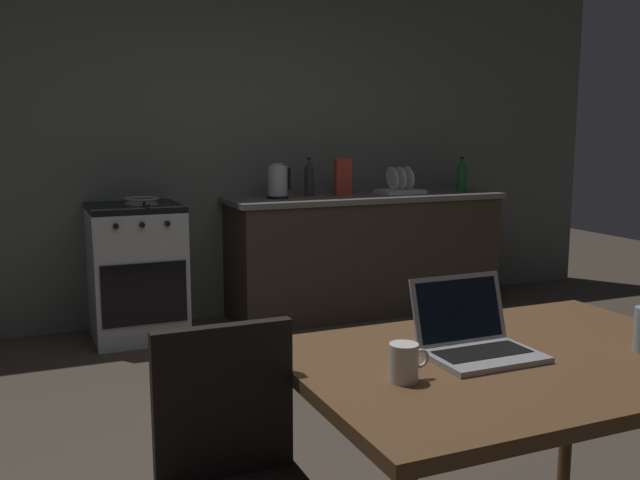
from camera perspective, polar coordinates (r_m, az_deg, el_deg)
The scene contains 14 objects.
ground_plane at distance 3.14m, azimuth 3.26°, elevation -17.72°, with size 12.00×12.00×0.00m, color #473D33.
back_wall at distance 5.35m, azimuth -6.39°, elevation 8.40°, with size 6.40×0.10×2.72m, color #5A605A.
kitchen_counter at distance 5.44m, azimuth 3.67°, elevation -1.08°, with size 2.16×0.64×0.91m.
stove_oven at distance 4.91m, azimuth -14.72°, elevation -2.50°, with size 0.60×0.62×0.91m.
dining_table at distance 2.20m, azimuth 15.48°, elevation -10.75°, with size 1.32×0.92×0.75m.
chair at distance 1.92m, azimuth -6.84°, elevation -18.69°, with size 0.40×0.40×0.90m.
laptop at distance 2.14m, azimuth 12.61°, elevation -7.98°, with size 0.32×0.28×0.22m.
electric_kettle at distance 5.08m, azimuth -3.46°, elevation 4.77°, with size 0.17×0.15×0.25m.
bottle at distance 5.75m, azimuth 11.47°, elevation 5.21°, with size 0.08×0.08×0.28m.
frying_pan at distance 4.82m, azimuth -14.35°, elevation 3.12°, with size 0.24×0.41×0.05m.
coffee_mug at distance 1.89m, azimuth 6.89°, elevation -9.89°, with size 0.12×0.08×0.10m.
cereal_box at distance 5.30m, azimuth 1.89°, elevation 5.16°, with size 0.13×0.05×0.28m.
dish_rack at distance 5.51m, azimuth 6.53°, elevation 4.29°, with size 0.34×0.26×0.21m.
bottle_b at distance 5.26m, azimuth -0.90°, elevation 5.09°, with size 0.07×0.07×0.29m.
Camera 1 is at (-1.26, -2.50, 1.41)m, focal length 39.25 mm.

